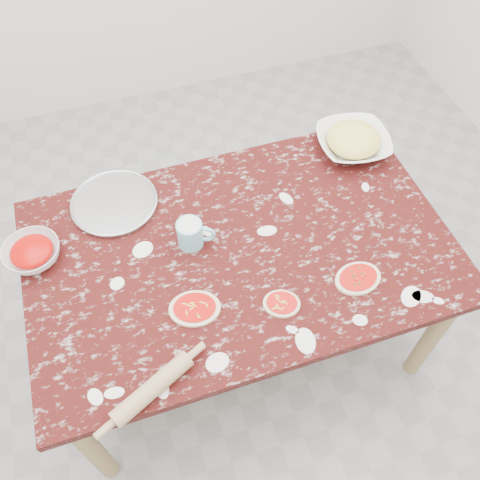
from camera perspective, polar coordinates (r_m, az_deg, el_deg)
name	(u,v)px	position (r m, az deg, el deg)	size (l,w,h in m)	color
ground	(240,334)	(2.57, 0.00, -10.55)	(4.00, 4.00, 0.00)	gray
worktable	(240,260)	(1.99, 0.00, -2.25)	(1.60, 1.00, 0.75)	#330C0A
pizza_tray	(114,203)	(2.11, -13.92, 4.03)	(0.34, 0.34, 0.01)	#B2B2B7
sauce_bowl	(33,253)	(2.02, -22.25, -1.39)	(0.21, 0.21, 0.07)	white
cheese_bowl	(353,143)	(2.30, 12.53, 10.60)	(0.31, 0.31, 0.08)	white
flour_mug	(191,234)	(1.90, -5.51, 0.72)	(0.14, 0.10, 0.11)	#78CCE4
pizza_left	(195,308)	(1.78, -5.11, -7.65)	(0.21, 0.18, 0.02)	beige
pizza_mid	(282,304)	(1.79, 4.70, -7.13)	(0.16, 0.15, 0.02)	beige
pizza_right	(358,278)	(1.89, 13.09, -4.21)	(0.19, 0.15, 0.02)	beige
rolling_pin	(152,388)	(1.66, -9.81, -16.10)	(0.06, 0.06, 0.29)	tan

